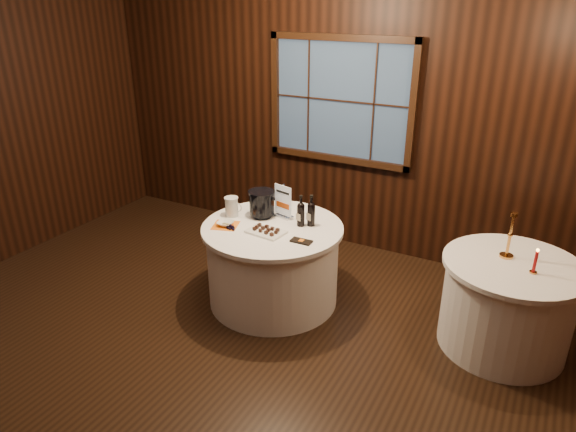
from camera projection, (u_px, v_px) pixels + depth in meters
The scene contains 16 objects.
ground at pixel (211, 359), 4.11m from camera, with size 6.00×6.00×0.00m, color black.
back_wall at pixel (341, 110), 5.50m from camera, with size 6.00×0.10×3.00m.
main_table at pixel (273, 264), 4.76m from camera, with size 1.28×1.28×0.77m.
side_table at pixel (506, 305), 4.13m from camera, with size 1.08×1.08×0.77m.
sign_stand at pixel (284, 206), 4.75m from camera, with size 0.20×0.13×0.33m.
port_bottle_left at pixel (301, 213), 4.57m from camera, with size 0.07×0.08×0.29m.
port_bottle_right at pixel (311, 212), 4.58m from camera, with size 0.07×0.08×0.29m.
ice_bucket at pixel (262, 203), 4.76m from camera, with size 0.25×0.25×0.25m.
chocolate_plate at pixel (266, 231), 4.47m from camera, with size 0.35×0.25×0.05m.
chocolate_box at pixel (301, 241), 4.31m from camera, with size 0.18×0.09×0.01m, color black.
grape_bunch at pixel (232, 227), 4.55m from camera, with size 0.16×0.10×0.04m.
glass_pitcher at pixel (232, 207), 4.78m from camera, with size 0.17×0.13×0.19m.
orange_napkin at pixel (226, 225), 4.62m from camera, with size 0.22×0.22×0.00m, color orange.
cracker_bowl at pixel (225, 223), 4.61m from camera, with size 0.14×0.14×0.04m, color white.
brass_candlestick at pixel (509, 241), 4.02m from camera, with size 0.11×0.11×0.38m.
red_candle at pixel (535, 263), 3.80m from camera, with size 0.06×0.06×0.20m.
Camera 1 is at (2.13, -2.62, 2.69)m, focal length 32.00 mm.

